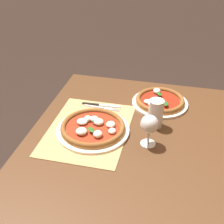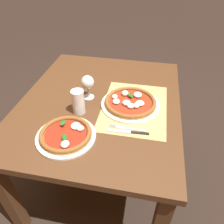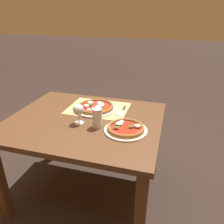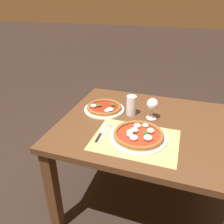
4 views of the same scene
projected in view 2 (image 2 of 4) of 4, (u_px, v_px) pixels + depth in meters
ground_plane at (103, 171)px, 1.84m from camera, size 24.00×24.00×0.00m
dining_table at (101, 113)px, 1.44m from camera, size 1.19×0.98×0.74m
paper_placemat at (134, 107)px, 1.31m from camera, size 0.51×0.38×0.00m
pizza_near at (130, 102)px, 1.31m from camera, size 0.35×0.35×0.05m
pizza_far at (66, 134)px, 1.10m from camera, size 0.30×0.30×0.05m
wine_glass at (88, 83)px, 1.32m from camera, size 0.08×0.08×0.16m
pint_glass at (78, 102)px, 1.23m from camera, size 0.07×0.07×0.15m
fork at (127, 128)px, 1.16m from camera, size 0.02×0.20×0.00m
knife at (128, 132)px, 1.14m from camera, size 0.03×0.22×0.01m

